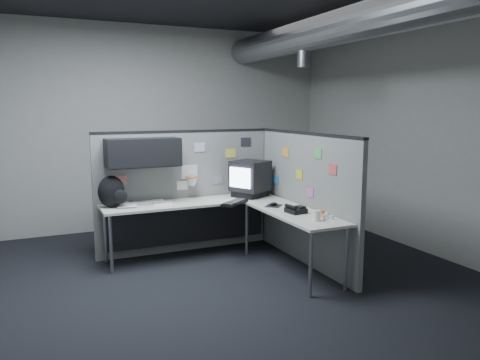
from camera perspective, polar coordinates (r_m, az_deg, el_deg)
name	(u,v)px	position (r m, az deg, el deg)	size (l,w,h in m)	color
room	(276,92)	(5.28, 4.35, 10.66)	(5.62, 5.62, 3.22)	black
partition_back	(175,179)	(6.19, -7.88, 0.12)	(2.44, 0.42, 1.63)	slate
partition_right	(305,198)	(5.85, 7.90, -2.16)	(0.07, 2.23, 1.63)	slate
desk	(219,213)	(5.89, -2.59, -4.04)	(2.31, 2.11, 0.73)	beige
monitor	(250,178)	(6.31, 1.24, 0.22)	(0.57, 0.57, 0.49)	black
keyboard	(235,203)	(5.85, -0.65, -2.76)	(0.44, 0.39, 0.04)	black
mouse	(274,205)	(5.75, 4.13, -3.02)	(0.27, 0.28, 0.05)	black
phone	(296,210)	(5.40, 6.79, -3.62)	(0.21, 0.23, 0.10)	black
bottles	(326,216)	(5.18, 10.43, -4.29)	(0.12, 0.16, 0.08)	silver
cup	(317,216)	(5.05, 9.33, -4.31)	(0.08, 0.08, 0.11)	white
papers	(141,203)	(6.01, -11.92, -2.74)	(0.81, 0.60, 0.02)	white
backpack	(112,192)	(5.83, -15.33, -1.42)	(0.38, 0.34, 0.39)	black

